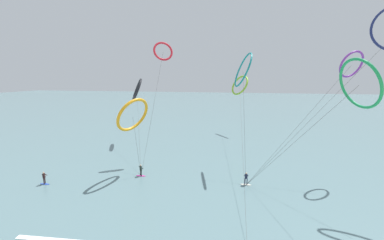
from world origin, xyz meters
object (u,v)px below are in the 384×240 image
object	(u,v)px
kite_violet	(351,65)
kite_teal	(243,70)
surfer_ivory	(246,179)
kite_charcoal	(137,90)
kite_lime	(240,85)
surfer_cobalt	(44,179)
surfer_magenta	(141,171)
kite_emerald	(359,84)
kite_crimson	(163,51)
kite_amber	(133,115)

from	to	relation	value
kite_violet	kite_teal	xyz separation A→B (m)	(-14.11, 1.04, -0.61)
surfer_ivory	kite_charcoal	size ratio (longest dim) A/B	0.09
kite_teal	kite_lime	bearing A→B (deg)	166.72
kite_violet	kite_teal	size ratio (longest dim) A/B	0.99
surfer_cobalt	surfer_magenta	distance (m)	12.41
kite_emerald	kite_teal	size ratio (longest dim) A/B	0.89
kite_teal	kite_crimson	distance (m)	13.56
surfer_cobalt	kite_crimson	size ratio (longest dim) A/B	0.09
kite_teal	kite_emerald	bearing A→B (deg)	21.28
kite_lime	surfer_ivory	bearing A→B (deg)	-36.73
kite_violet	kite_crimson	size ratio (longest dim) A/B	0.88
surfer_magenta	kite_crimson	world-z (taller)	kite_crimson
kite_amber	kite_crimson	distance (m)	12.84
kite_emerald	kite_charcoal	bearing A→B (deg)	36.17
surfer_ivory	kite_teal	bearing A→B (deg)	95.77
kite_amber	kite_lime	xyz separation A→B (m)	(14.56, 30.35, 3.15)
surfer_cobalt	kite_emerald	world-z (taller)	kite_emerald
kite_charcoal	kite_teal	distance (m)	23.93
kite_emerald	kite_lime	distance (m)	38.82
kite_lime	kite_crimson	bearing A→B (deg)	-69.13
kite_violet	kite_charcoal	xyz separation A→B (m)	(-35.57, 10.97, -4.35)
surfer_cobalt	kite_emerald	bearing A→B (deg)	70.15
kite_violet	kite_crimson	bearing A→B (deg)	-33.91
surfer_cobalt	surfer_ivory	bearing A→B (deg)	83.66
surfer_magenta	kite_teal	bearing A→B (deg)	68.88
kite_charcoal	kite_amber	bearing A→B (deg)	-5.64
surfer_cobalt	kite_violet	distance (m)	43.43
kite_emerald	kite_lime	bearing A→B (deg)	-1.64
kite_violet	kite_charcoal	bearing A→B (deg)	-44.70
kite_teal	kite_crimson	xyz separation A→B (m)	(-13.04, 1.98, 3.13)
surfer_ivory	kite_charcoal	bearing A→B (deg)	141.91
kite_charcoal	kite_emerald	world-z (taller)	kite_emerald
surfer_ivory	kite_crimson	size ratio (longest dim) A/B	0.09
surfer_magenta	kite_charcoal	bearing A→B (deg)	155.90
kite_teal	kite_crimson	bearing A→B (deg)	-112.65
surfer_magenta	kite_amber	distance (m)	8.05
surfer_magenta	kite_crimson	size ratio (longest dim) A/B	0.09
surfer_cobalt	kite_charcoal	distance (m)	24.57
kite_amber	kite_crimson	xyz separation A→B (m)	(1.83, 8.60, 9.36)
kite_emerald	kite_amber	bearing A→B (deg)	57.22
kite_crimson	kite_lime	bearing A→B (deg)	25.80
surfer_ivory	kite_emerald	xyz separation A→B (m)	(8.93, -6.64, 12.59)
kite_amber	kite_emerald	bearing A→B (deg)	96.65
kite_violet	kite_emerald	distance (m)	13.62
kite_teal	kite_lime	distance (m)	23.93
surfer_ivory	kite_crimson	distance (m)	23.96
surfer_cobalt	surfer_ivory	distance (m)	26.47
surfer_ivory	kite_teal	size ratio (longest dim) A/B	0.10
surfer_ivory	kite_lime	bearing A→B (deg)	91.39
kite_amber	kite_lime	world-z (taller)	kite_lime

